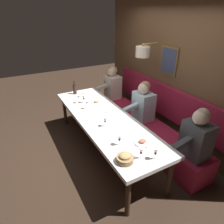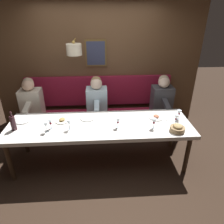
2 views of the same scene
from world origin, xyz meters
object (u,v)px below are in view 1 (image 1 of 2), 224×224
object	(u,v)px
dining_table	(104,120)
diner_nearest	(197,135)
wine_glass_2	(156,152)
bread_bowl	(125,158)
wine_glass_4	(120,138)
diner_middle	(112,83)
wine_bottle	(75,89)
wine_glass_6	(79,98)
wine_glass_1	(105,120)
wine_glass_0	(87,103)
diner_near	(143,102)
wine_glass_5	(84,98)
wine_glass_3	(141,151)

from	to	relation	value
dining_table	diner_nearest	distance (m)	1.54
wine_glass_2	bread_bowl	world-z (taller)	wine_glass_2
dining_table	wine_glass_4	xyz separation A→B (m)	(-0.17, -0.82, 0.17)
diner_middle	wine_glass_4	xyz separation A→B (m)	(-1.05, -2.12, 0.04)
wine_glass_4	wine_bottle	world-z (taller)	wine_bottle
dining_table	diner_middle	xyz separation A→B (m)	(0.88, 1.30, 0.13)
wine_glass_6	wine_bottle	xyz separation A→B (m)	(0.09, 0.50, -0.00)
diner_nearest	wine_glass_1	size ratio (longest dim) A/B	4.82
diner_nearest	diner_middle	xyz separation A→B (m)	(0.00, 2.55, 0.00)
diner_nearest	wine_glass_0	size ratio (longest dim) A/B	4.82
bread_bowl	diner_near	bearing A→B (deg)	45.62
wine_glass_5	bread_bowl	size ratio (longest dim) A/B	0.75
diner_nearest	wine_glass_4	world-z (taller)	diner_nearest
diner_near	wine_bottle	bearing A→B (deg)	128.04
wine_glass_5	wine_glass_6	world-z (taller)	same
wine_glass_1	bread_bowl	world-z (taller)	wine_glass_1
wine_glass_1	wine_glass_6	size ratio (longest dim) A/B	1.00
wine_glass_2	wine_bottle	bearing A→B (deg)	93.56
wine_glass_3	wine_glass_6	world-z (taller)	same
diner_middle	wine_glass_6	world-z (taller)	diner_middle
wine_glass_0	wine_glass_5	world-z (taller)	same
wine_glass_0	wine_glass_2	xyz separation A→B (m)	(0.21, -1.75, -0.00)
wine_bottle	bread_bowl	size ratio (longest dim) A/B	1.36
wine_glass_6	wine_glass_5	bearing A→B (deg)	-25.79
diner_near	wine_glass_6	size ratio (longest dim) A/B	4.82
wine_glass_5	diner_nearest	bearing A→B (deg)	-64.01
diner_near	wine_glass_2	bearing A→B (deg)	-121.14
wine_glass_5	wine_glass_6	size ratio (longest dim) A/B	1.00
diner_nearest	wine_glass_5	world-z (taller)	diner_nearest
diner_nearest	wine_glass_3	size ratio (longest dim) A/B	4.82
wine_glass_5	wine_bottle	world-z (taller)	wine_bottle
diner_middle	bread_bowl	bearing A→B (deg)	-115.49
wine_glass_1	wine_glass_5	world-z (taller)	same
diner_middle	wine_bottle	size ratio (longest dim) A/B	2.64
wine_glass_3	wine_bottle	xyz separation A→B (m)	(-0.01, 2.48, 0.00)
diner_middle	wine_glass_2	size ratio (longest dim) A/B	4.82
diner_middle	wine_glass_4	bearing A→B (deg)	-116.41
diner_near	wine_glass_5	size ratio (longest dim) A/B	4.82
diner_nearest	bread_bowl	world-z (taller)	diner_nearest
diner_nearest	wine_glass_0	xyz separation A→B (m)	(-1.02, 1.71, 0.04)
wine_glass_1	diner_nearest	bearing A→B (deg)	-44.17
diner_middle	wine_glass_0	distance (m)	1.32
wine_glass_3	wine_glass_4	world-z (taller)	same
wine_glass_1	wine_glass_4	size ratio (longest dim) A/B	1.00
wine_glass_4	wine_bottle	size ratio (longest dim) A/B	0.55
diner_near	bread_bowl	distance (m)	1.67
dining_table	bread_bowl	distance (m)	1.19
wine_glass_6	wine_bottle	size ratio (longest dim) A/B	0.55
wine_glass_2	wine_glass_3	size ratio (longest dim) A/B	1.00
wine_bottle	wine_glass_1	bearing A→B (deg)	-91.23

